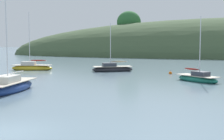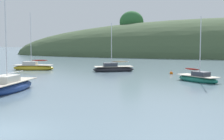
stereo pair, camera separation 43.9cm
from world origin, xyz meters
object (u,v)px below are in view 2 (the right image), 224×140
at_px(sailboat_grey_yawl, 198,78).
at_px(mooring_buoy_inner, 171,73).
at_px(sailboat_white_near, 113,69).
at_px(sailboat_teal_outer, 33,67).
at_px(sailboat_navy_dinghy, 9,86).

distance_m(sailboat_grey_yawl, mooring_buoy_inner, 7.88).
relative_size(sailboat_white_near, sailboat_grey_yawl, 1.00).
height_order(sailboat_teal_outer, sailboat_grey_yawl, sailboat_teal_outer).
relative_size(sailboat_grey_yawl, sailboat_navy_dinghy, 0.70).
bearing_deg(sailboat_grey_yawl, sailboat_white_near, 143.09).
bearing_deg(sailboat_grey_yawl, sailboat_teal_outer, 161.74).
height_order(sailboat_white_near, mooring_buoy_inner, sailboat_white_near).
bearing_deg(sailboat_navy_dinghy, mooring_buoy_inner, 55.74).
bearing_deg(sailboat_teal_outer, sailboat_white_near, 4.07).
distance_m(sailboat_teal_outer, mooring_buoy_inner, 20.83).
bearing_deg(sailboat_teal_outer, sailboat_navy_dinghy, -66.14).
xyz_separation_m(sailboat_navy_dinghy, mooring_buoy_inner, (12.38, 18.18, -0.30)).
xyz_separation_m(sailboat_grey_yawl, sailboat_navy_dinghy, (-15.77, -11.07, 0.08)).
bearing_deg(mooring_buoy_inner, sailboat_teal_outer, 177.59).
bearing_deg(sailboat_navy_dinghy, sailboat_white_near, 78.74).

